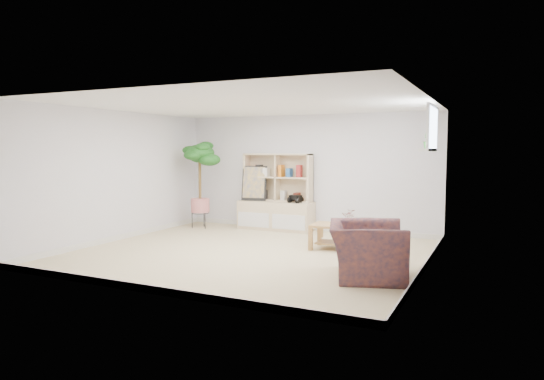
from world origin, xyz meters
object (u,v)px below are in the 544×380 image
at_px(coffee_table, 343,237).
at_px(storage_unit, 276,192).
at_px(floor_tree, 200,185).
at_px(armchair, 367,246).

bearing_deg(coffee_table, storage_unit, 141.42).
distance_m(coffee_table, floor_tree, 3.63).
bearing_deg(storage_unit, floor_tree, -162.68).
relative_size(storage_unit, floor_tree, 0.86).
bearing_deg(armchair, floor_tree, 42.71).
distance_m(storage_unit, coffee_table, 2.41).
distance_m(floor_tree, armchair, 4.92).
bearing_deg(coffee_table, armchair, -65.05).
relative_size(storage_unit, coffee_table, 1.54).
bearing_deg(armchair, coffee_table, 9.91).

